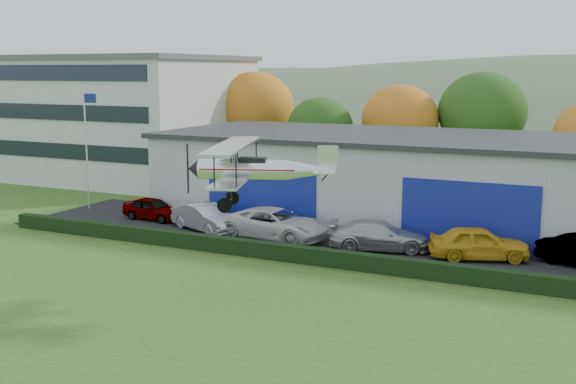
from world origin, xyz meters
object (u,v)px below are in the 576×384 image
at_px(office_block, 117,116).
at_px(car_2, 275,224).
at_px(flagpole, 87,138).
at_px(biplane, 255,168).
at_px(car_3, 380,236).
at_px(car_4, 479,243).
at_px(car_0, 153,209).
at_px(car_1, 205,217).
at_px(hangar, 489,183).

height_order(office_block, car_2, office_block).
height_order(flagpole, biplane, flagpole).
bearing_deg(car_3, car_4, -102.62).
bearing_deg(car_4, office_block, 46.45).
xyz_separation_m(flagpole, car_4, (25.76, -1.70, -3.92)).
xyz_separation_m(car_0, car_1, (4.58, -1.23, 0.10)).
distance_m(hangar, car_1, 16.74).
relative_size(car_0, car_3, 0.78).
bearing_deg(car_1, car_0, 97.14).
height_order(car_1, car_2, car_2).
relative_size(office_block, biplane, 2.95).
xyz_separation_m(hangar, car_4, (0.87, -7.68, -1.79)).
distance_m(flagpole, car_3, 21.28).
height_order(office_block, car_1, office_block).
relative_size(flagpole, car_1, 1.68).
height_order(office_block, car_0, office_block).
distance_m(car_1, car_2, 4.48).
xyz_separation_m(hangar, office_block, (-33.00, 7.02, 2.56)).
relative_size(car_0, car_1, 0.85).
bearing_deg(car_2, car_0, 87.31).
bearing_deg(hangar, car_4, -83.52).
distance_m(hangar, car_0, 20.38).
xyz_separation_m(car_3, biplane, (-2.42, -9.03, 4.53)).
distance_m(car_4, biplane, 12.72).
bearing_deg(hangar, car_0, -159.98).
bearing_deg(flagpole, office_block, 121.97).
bearing_deg(hangar, office_block, 167.99).
bearing_deg(office_block, car_4, -23.46).
distance_m(car_1, car_4, 15.37).
height_order(hangar, biplane, biplane).
bearing_deg(car_2, flagpole, 86.55).
height_order(flagpole, car_4, flagpole).
distance_m(car_0, car_1, 4.74).
xyz_separation_m(office_block, car_4, (33.87, -14.70, -4.35)).
bearing_deg(biplane, flagpole, 129.98).
xyz_separation_m(car_2, car_4, (10.88, 0.47, -0.01)).
xyz_separation_m(office_block, flagpole, (8.12, -13.00, -0.43)).
bearing_deg(car_1, car_4, -65.98).
bearing_deg(car_3, car_2, 74.97).
bearing_deg(flagpole, car_1, -11.93).
bearing_deg(car_0, car_4, -87.12).
bearing_deg(car_2, car_3, -83.83).
bearing_deg(hangar, car_2, -140.88).
bearing_deg(car_3, car_0, 69.59).
distance_m(car_0, car_3, 15.02).
distance_m(hangar, biplane, 18.43).
distance_m(hangar, car_2, 13.02).
bearing_deg(office_block, biplane, -42.24).
relative_size(flagpole, car_4, 1.67).
distance_m(hangar, flagpole, 25.68).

